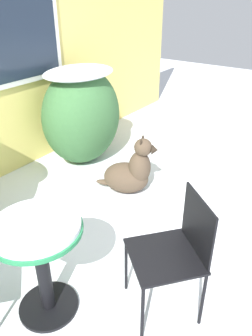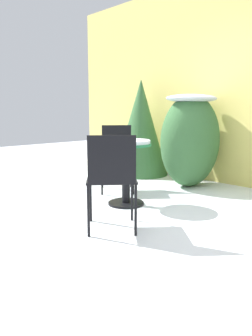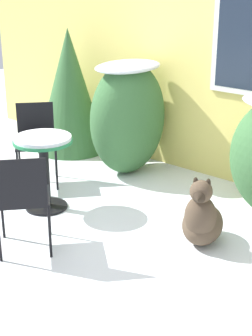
# 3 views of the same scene
# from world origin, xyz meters

# --- Properties ---
(ground_plane) EXTENTS (16.00, 16.00, 0.00)m
(ground_plane) POSITION_xyz_m (0.00, 0.00, 0.00)
(ground_plane) COLOR white
(shrub_middle) EXTENTS (1.11, 0.87, 1.23)m
(shrub_middle) POSITION_xyz_m (1.12, 1.65, 0.65)
(shrub_middle) COLOR #386638
(shrub_middle) RESTS_ON ground_plane
(patio_table) EXTENTS (0.59, 0.59, 0.78)m
(patio_table) POSITION_xyz_m (-0.81, 0.28, 0.57)
(patio_table) COLOR black
(patio_table) RESTS_ON ground_plane
(patio_chair_far_side) EXTENTS (0.64, 0.64, 0.91)m
(patio_chair_far_side) POSITION_xyz_m (-0.26, -0.43, 0.52)
(patio_chair_far_side) COLOR black
(patio_chair_far_side) RESTS_ON ground_plane
(dog) EXTENTS (0.53, 0.68, 0.69)m
(dog) POSITION_xyz_m (0.82, 0.68, 0.24)
(dog) COLOR #4C3D2D
(dog) RESTS_ON ground_plane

